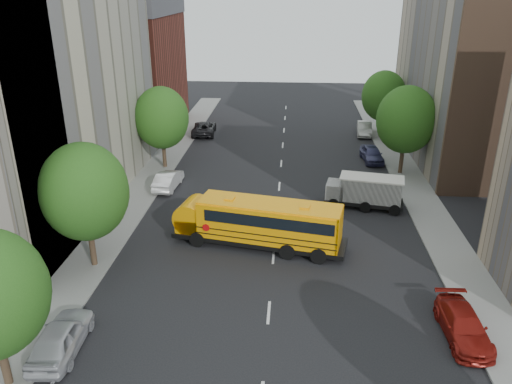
# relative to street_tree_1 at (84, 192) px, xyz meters

# --- Properties ---
(ground) EXTENTS (120.00, 120.00, 0.00)m
(ground) POSITION_rel_street_tree_1_xyz_m (11.00, 4.00, -4.95)
(ground) COLOR black
(ground) RESTS_ON ground
(sidewalk_left) EXTENTS (3.00, 80.00, 0.12)m
(sidewalk_left) POSITION_rel_street_tree_1_xyz_m (-0.50, 9.00, -4.89)
(sidewalk_left) COLOR slate
(sidewalk_left) RESTS_ON ground
(sidewalk_right) EXTENTS (3.00, 80.00, 0.12)m
(sidewalk_right) POSITION_rel_street_tree_1_xyz_m (22.50, 9.00, -4.89)
(sidewalk_right) COLOR slate
(sidewalk_right) RESTS_ON ground
(lane_markings) EXTENTS (0.15, 64.00, 0.01)m
(lane_markings) POSITION_rel_street_tree_1_xyz_m (11.00, 14.00, -4.95)
(lane_markings) COLOR silver
(lane_markings) RESTS_ON ground
(building_left_cream) EXTENTS (10.00, 26.00, 20.00)m
(building_left_cream) POSITION_rel_street_tree_1_xyz_m (-7.00, 10.00, 5.05)
(building_left_cream) COLOR #B8B194
(building_left_cream) RESTS_ON ground
(building_left_redbrick) EXTENTS (10.00, 15.00, 13.00)m
(building_left_redbrick) POSITION_rel_street_tree_1_xyz_m (-7.00, 32.00, 1.55)
(building_left_redbrick) COLOR maroon
(building_left_redbrick) RESTS_ON ground
(building_right_far) EXTENTS (10.00, 22.00, 18.00)m
(building_right_far) POSITION_rel_street_tree_1_xyz_m (29.00, 24.00, 4.05)
(building_right_far) COLOR tan
(building_right_far) RESTS_ON ground
(street_tree_1) EXTENTS (5.12, 5.12, 7.90)m
(street_tree_1) POSITION_rel_street_tree_1_xyz_m (0.00, 0.00, 0.00)
(street_tree_1) COLOR #38281C
(street_tree_1) RESTS_ON ground
(street_tree_2) EXTENTS (4.99, 4.99, 7.71)m
(street_tree_2) POSITION_rel_street_tree_1_xyz_m (0.00, 18.00, -0.12)
(street_tree_2) COLOR #38281C
(street_tree_2) RESTS_ON ground
(street_tree_4) EXTENTS (5.25, 5.25, 8.10)m
(street_tree_4) POSITION_rel_street_tree_1_xyz_m (22.00, 18.00, 0.12)
(street_tree_4) COLOR #38281C
(street_tree_4) RESTS_ON ground
(street_tree_5) EXTENTS (4.86, 4.86, 7.51)m
(street_tree_5) POSITION_rel_street_tree_1_xyz_m (22.00, 30.00, -0.25)
(street_tree_5) COLOR #38281C
(street_tree_5) RESTS_ON ground
(school_bus) EXTENTS (11.77, 4.83, 3.24)m
(school_bus) POSITION_rel_street_tree_1_xyz_m (9.87, 3.37, -3.14)
(school_bus) COLOR black
(school_bus) RESTS_ON ground
(safari_truck) EXTENTS (6.22, 3.20, 2.54)m
(safari_truck) POSITION_rel_street_tree_1_xyz_m (17.73, 10.19, -3.61)
(safari_truck) COLOR black
(safari_truck) RESTS_ON ground
(parked_car_0) EXTENTS (2.10, 4.80, 1.61)m
(parked_car_0) POSITION_rel_street_tree_1_xyz_m (1.40, -7.72, -4.15)
(parked_car_0) COLOR silver
(parked_car_0) RESTS_ON ground
(parked_car_1) EXTENTS (1.85, 4.58, 1.48)m
(parked_car_1) POSITION_rel_street_tree_1_xyz_m (1.55, 12.97, -4.21)
(parked_car_1) COLOR silver
(parked_car_1) RESTS_ON ground
(parked_car_2) EXTENTS (2.88, 5.58, 1.51)m
(parked_car_2) POSITION_rel_street_tree_1_xyz_m (1.78, 29.64, -4.20)
(parked_car_2) COLOR black
(parked_car_2) RESTS_ON ground
(parked_car_3) EXTENTS (2.06, 4.75, 1.36)m
(parked_car_3) POSITION_rel_street_tree_1_xyz_m (20.60, -5.25, -4.27)
(parked_car_3) COLOR maroon
(parked_car_3) RESTS_ON ground
(parked_car_4) EXTENTS (2.18, 4.55, 1.50)m
(parked_car_4) POSITION_rel_street_tree_1_xyz_m (19.84, 21.34, -4.20)
(parked_car_4) COLOR navy
(parked_car_4) RESTS_ON ground
(parked_car_5) EXTENTS (1.98, 4.68, 1.50)m
(parked_car_5) POSITION_rel_street_tree_1_xyz_m (20.29, 30.77, -4.20)
(parked_car_5) COLOR #A4A49F
(parked_car_5) RESTS_ON ground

